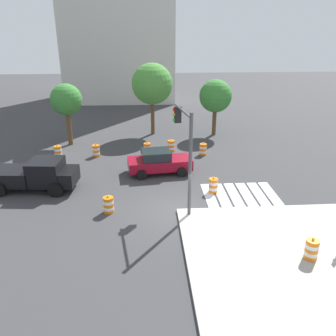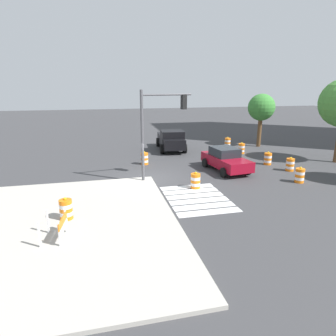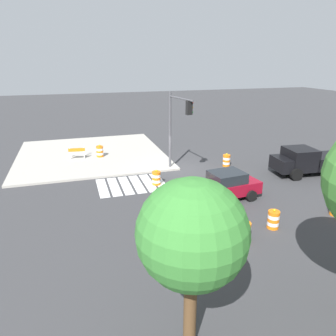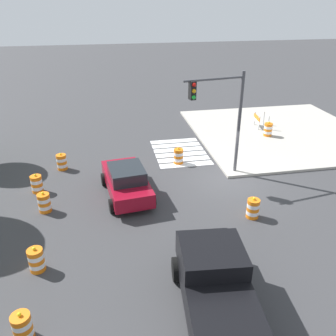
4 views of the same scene
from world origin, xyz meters
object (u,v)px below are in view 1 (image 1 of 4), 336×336
(pickup_truck, at_px, (38,175))
(traffic_barrel_crosswalk_end, at_px, (58,152))
(traffic_barrel_median_far, at_px, (203,149))
(street_tree_streetside_mid, at_px, (152,84))
(traffic_barrel_lane_center, at_px, (213,185))
(traffic_barrel_on_sidewalk, at_px, (312,249))
(traffic_barrel_far_curb, at_px, (147,149))
(street_tree_streetside_near, at_px, (66,100))
(traffic_barrel_median_near, at_px, (96,151))
(traffic_barrel_opposite_curb, at_px, (171,146))
(sports_car, at_px, (159,162))
(traffic_barrel_near_corner, at_px, (109,205))
(traffic_light_pole, at_px, (185,140))
(street_tree_streetside_far, at_px, (215,96))

(pickup_truck, height_order, traffic_barrel_crosswalk_end, pickup_truck)
(traffic_barrel_median_far, bearing_deg, street_tree_streetside_mid, 121.89)
(traffic_barrel_lane_center, bearing_deg, traffic_barrel_on_sidewalk, -67.26)
(traffic_barrel_far_curb, distance_m, street_tree_streetside_near, 7.88)
(traffic_barrel_crosswalk_end, distance_m, traffic_barrel_median_near, 2.90)
(traffic_barrel_opposite_curb, bearing_deg, traffic_barrel_far_curb, -162.81)
(sports_car, relative_size, traffic_barrel_near_corner, 4.39)
(traffic_barrel_lane_center, bearing_deg, traffic_barrel_opposite_curb, 104.49)
(traffic_barrel_lane_center, bearing_deg, traffic_barrel_median_far, 86.26)
(traffic_barrel_near_corner, xyz_separation_m, street_tree_streetside_near, (-4.30, 12.14, 3.33))
(traffic_barrel_on_sidewalk, distance_m, street_tree_streetside_mid, 21.10)
(traffic_barrel_far_curb, bearing_deg, traffic_barrel_crosswalk_end, -178.05)
(traffic_barrel_median_far, xyz_separation_m, traffic_barrel_far_curb, (-4.36, 0.43, 0.00))
(pickup_truck, bearing_deg, traffic_barrel_on_sidewalk, -30.88)
(traffic_barrel_crosswalk_end, bearing_deg, traffic_barrel_median_near, 0.54)
(traffic_barrel_near_corner, distance_m, traffic_barrel_median_near, 9.17)
(traffic_barrel_near_corner, bearing_deg, street_tree_streetside_mid, 79.33)
(traffic_barrel_far_curb, bearing_deg, traffic_barrel_median_near, -177.02)
(traffic_barrel_opposite_curb, height_order, street_tree_streetside_mid, street_tree_streetside_mid)
(traffic_barrel_on_sidewalk, bearing_deg, street_tree_streetside_near, 128.08)
(pickup_truck, xyz_separation_m, traffic_barrel_crosswalk_end, (-0.09, 5.74, -0.52))
(traffic_barrel_near_corner, height_order, traffic_barrel_on_sidewalk, traffic_barrel_on_sidewalk)
(traffic_barrel_lane_center, bearing_deg, pickup_truck, 173.82)
(pickup_truck, height_order, traffic_barrel_median_near, pickup_truck)
(traffic_barrel_crosswalk_end, distance_m, traffic_barrel_lane_center, 12.80)
(traffic_barrel_median_far, distance_m, traffic_barrel_far_curb, 4.38)
(traffic_barrel_far_curb, distance_m, traffic_barrel_lane_center, 8.13)
(traffic_barrel_crosswalk_end, relative_size, street_tree_streetside_near, 0.20)
(sports_car, xyz_separation_m, traffic_barrel_far_curb, (-0.75, 3.83, -0.36))
(traffic_barrel_median_near, xyz_separation_m, traffic_light_pole, (5.88, -8.63, 3.46))
(street_tree_streetside_far, bearing_deg, traffic_barrel_far_curb, -141.41)
(traffic_barrel_median_near, height_order, traffic_barrel_median_far, same)
(street_tree_streetside_mid, bearing_deg, traffic_barrel_crosswalk_end, -141.79)
(street_tree_streetside_mid, bearing_deg, traffic_barrel_lane_center, -75.36)
(pickup_truck, height_order, traffic_barrel_opposite_curb, pickup_truck)
(street_tree_streetside_far, bearing_deg, traffic_barrel_crosswalk_end, -158.34)
(sports_car, bearing_deg, traffic_barrel_far_curb, 101.07)
(traffic_barrel_opposite_curb, bearing_deg, traffic_barrel_crosswalk_end, -174.62)
(traffic_barrel_median_far, height_order, traffic_barrel_far_curb, same)
(street_tree_streetside_near, height_order, street_tree_streetside_mid, street_tree_streetside_mid)
(sports_car, height_order, traffic_barrel_median_far, sports_car)
(sports_car, bearing_deg, traffic_barrel_median_near, 142.44)
(traffic_light_pole, distance_m, street_tree_streetside_mid, 14.54)
(traffic_barrel_lane_center, bearing_deg, traffic_light_pole, -139.64)
(street_tree_streetside_near, bearing_deg, street_tree_streetside_far, 9.07)
(pickup_truck, bearing_deg, street_tree_streetside_far, 40.07)
(traffic_barrel_lane_center, xyz_separation_m, traffic_barrel_opposite_curb, (-2.00, 7.72, 0.00))
(sports_car, height_order, traffic_barrel_far_curb, sports_car)
(traffic_barrel_near_corner, bearing_deg, traffic_light_pole, 5.15)
(traffic_barrel_median_near, relative_size, street_tree_streetside_near, 0.20)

